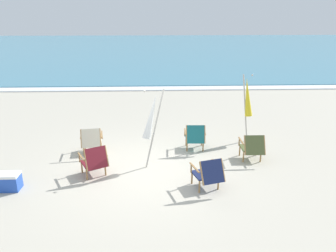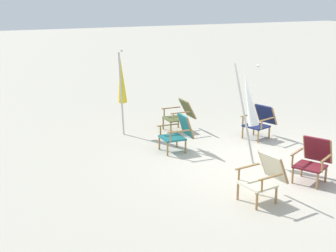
# 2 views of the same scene
# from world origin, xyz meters

# --- Properties ---
(ground_plane) EXTENTS (80.00, 80.00, 0.00)m
(ground_plane) POSITION_xyz_m (0.00, 0.00, 0.00)
(ground_plane) COLOR #B7AF9E
(beach_chair_back_left) EXTENTS (0.76, 0.87, 0.79)m
(beach_chair_back_left) POSITION_xyz_m (1.42, -1.07, 0.43)
(beach_chair_back_left) COLOR #19234C
(beach_chair_back_left) RESTS_ON ground
(beach_chair_front_left) EXTENTS (0.61, 0.69, 0.82)m
(beach_chair_front_left) POSITION_xyz_m (1.38, 1.19, 0.43)
(beach_chair_front_left) COLOR #196066
(beach_chair_front_left) RESTS_ON ground
(beach_chair_far_center) EXTENTS (0.82, 0.86, 0.82)m
(beach_chair_far_center) POSITION_xyz_m (-1.25, -0.32, 0.43)
(beach_chair_far_center) COLOR maroon
(beach_chair_far_center) RESTS_ON ground
(beach_chair_front_right) EXTENTS (0.60, 0.76, 0.79)m
(beach_chair_front_right) POSITION_xyz_m (2.83, 0.40, 0.42)
(beach_chair_front_right) COLOR #515B33
(beach_chair_front_right) RESTS_ON ground
(beach_chair_mid_center) EXTENTS (0.66, 0.78, 0.80)m
(beach_chair_mid_center) POSITION_xyz_m (-1.56, 1.04, 0.43)
(beach_chair_mid_center) COLOR beige
(beach_chair_mid_center) RESTS_ON ground
(umbrella_furled_white) EXTENTS (0.62, 0.42, 2.07)m
(umbrella_furled_white) POSITION_xyz_m (0.15, 0.22, 1.35)
(umbrella_furled_white) COLOR #B7B2A8
(umbrella_furled_white) RESTS_ON ground
(umbrella_furled_yellow) EXTENTS (0.43, 0.39, 2.11)m
(umbrella_furled_yellow) POSITION_xyz_m (3.03, 1.90, 1.38)
(umbrella_furled_yellow) COLOR #B7B2A8
(umbrella_furled_yellow) RESTS_ON ground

